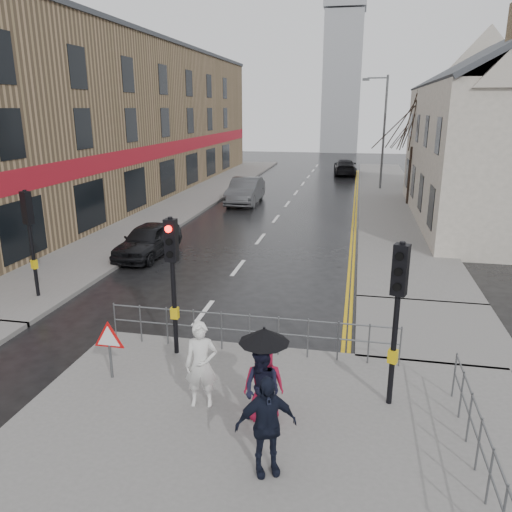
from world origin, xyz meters
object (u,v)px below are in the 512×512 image
at_px(car_parked, 148,240).
at_px(car_mid, 245,191).
at_px(pedestrian_with_umbrella, 264,369).
at_px(pedestrian_d, 266,425).
at_px(pedestrian_a, 201,365).
at_px(pedestrian_b, 262,389).

xyz_separation_m(car_parked, car_mid, (1.34, 12.33, 0.14)).
bearing_deg(pedestrian_with_umbrella, car_parked, 123.33).
bearing_deg(pedestrian_with_umbrella, car_mid, 103.55).
bearing_deg(pedestrian_with_umbrella, pedestrian_d, -78.10).
height_order(pedestrian_a, car_mid, pedestrian_a).
height_order(pedestrian_a, pedestrian_b, pedestrian_a).
distance_m(pedestrian_b, pedestrian_d, 1.23).
height_order(pedestrian_b, car_parked, pedestrian_b).
bearing_deg(car_parked, pedestrian_b, -53.49).
relative_size(pedestrian_a, pedestrian_with_umbrella, 0.94).
relative_size(pedestrian_b, pedestrian_with_umbrella, 0.82).
xyz_separation_m(pedestrian_d, car_mid, (-5.76, 24.08, -0.19)).
bearing_deg(pedestrian_b, pedestrian_with_umbrella, 122.28).
bearing_deg(pedestrian_a, pedestrian_with_umbrella, -20.95).
relative_size(pedestrian_d, car_parked, 0.44).
xyz_separation_m(pedestrian_with_umbrella, pedestrian_d, (0.30, -1.41, -0.21)).
bearing_deg(pedestrian_d, pedestrian_a, 110.33).
distance_m(pedestrian_b, car_mid, 23.54).
bearing_deg(pedestrian_d, car_parked, 97.24).
relative_size(pedestrian_with_umbrella, car_mid, 0.38).
bearing_deg(pedestrian_with_umbrella, pedestrian_b, -86.72).
distance_m(pedestrian_b, pedestrian_with_umbrella, 0.38).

